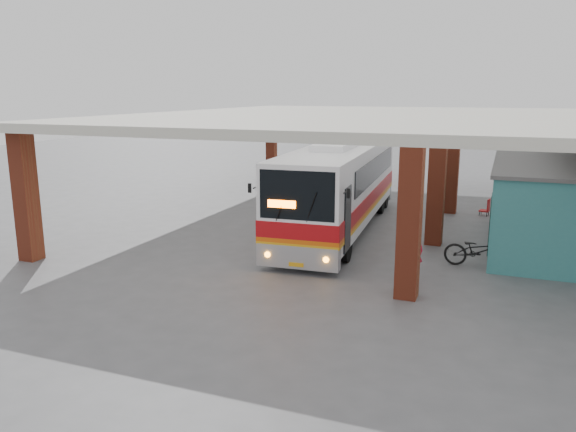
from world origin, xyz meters
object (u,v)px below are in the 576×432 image
(pedestrian, at_px, (411,250))
(coach_bus, at_px, (340,186))
(motorcycle, at_px, (478,251))
(red_chair, at_px, (486,208))

(pedestrian, bearing_deg, coach_bus, -50.50)
(motorcycle, relative_size, pedestrian, 1.15)
(pedestrian, relative_size, red_chair, 2.40)
(motorcycle, xyz_separation_m, pedestrian, (-1.84, -1.96, 0.37))
(motorcycle, height_order, red_chair, motorcycle)
(coach_bus, relative_size, pedestrian, 6.80)
(motorcycle, bearing_deg, coach_bus, 64.30)
(coach_bus, relative_size, red_chair, 16.30)
(coach_bus, distance_m, pedestrian, 6.58)
(coach_bus, height_order, red_chair, coach_bus)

